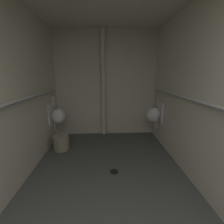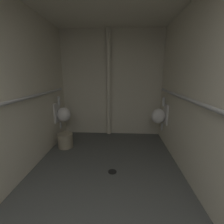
# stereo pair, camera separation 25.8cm
# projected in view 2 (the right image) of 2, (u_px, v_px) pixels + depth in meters

# --- Properties ---
(floor) EXTENTS (2.60, 4.16, 0.08)m
(floor) POSITION_uv_depth(u_px,v_px,m) (103.00, 189.00, 2.19)
(floor) COLOR #4C4F4C
(floor) RESTS_ON ground
(wall_left) EXTENTS (0.06, 4.16, 2.59)m
(wall_left) POSITION_uv_depth(u_px,v_px,m) (2.00, 95.00, 1.94)
(wall_left) COLOR beige
(wall_left) RESTS_ON ground
(wall_right) EXTENTS (0.06, 4.16, 2.59)m
(wall_right) POSITION_uv_depth(u_px,v_px,m) (209.00, 97.00, 1.80)
(wall_right) COLOR beige
(wall_right) RESTS_ON ground
(wall_back) EXTENTS (2.60, 0.06, 2.59)m
(wall_back) POSITION_uv_depth(u_px,v_px,m) (112.00, 85.00, 3.85)
(wall_back) COLOR beige
(wall_back) RESTS_ON ground
(urinal_left_mid) EXTENTS (0.32, 0.30, 0.76)m
(urinal_left_mid) POSITION_uv_depth(u_px,v_px,m) (63.00, 114.00, 3.51)
(urinal_left_mid) COLOR white
(urinal_right_mid) EXTENTS (0.32, 0.30, 0.76)m
(urinal_right_mid) POSITION_uv_depth(u_px,v_px,m) (159.00, 116.00, 3.40)
(urinal_right_mid) COLOR white
(supply_pipe_left) EXTENTS (0.06, 3.41, 0.06)m
(supply_pipe_left) POSITION_uv_depth(u_px,v_px,m) (11.00, 102.00, 1.96)
(supply_pipe_left) COLOR #B2B2B2
(supply_pipe_right) EXTENTS (0.06, 3.40, 0.06)m
(supply_pipe_right) POSITION_uv_depth(u_px,v_px,m) (200.00, 104.00, 1.84)
(supply_pipe_right) COLOR #B2B2B2
(standpipe_back_wall) EXTENTS (0.11, 0.11, 2.54)m
(standpipe_back_wall) POSITION_uv_depth(u_px,v_px,m) (109.00, 85.00, 3.75)
(standpipe_back_wall) COLOR beige
(standpipe_back_wall) RESTS_ON ground
(floor_drain) EXTENTS (0.14, 0.14, 0.01)m
(floor_drain) POSITION_uv_depth(u_px,v_px,m) (112.00, 172.00, 2.50)
(floor_drain) COLOR black
(floor_drain) RESTS_ON ground
(waste_bin) EXTENTS (0.32, 0.32, 0.31)m
(waste_bin) POSITION_uv_depth(u_px,v_px,m) (65.00, 140.00, 3.32)
(waste_bin) COLOR #9E937A
(waste_bin) RESTS_ON ground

